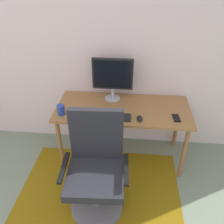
# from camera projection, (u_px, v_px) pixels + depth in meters

# --- Properties ---
(wall_back) EXTENTS (6.00, 0.10, 2.60)m
(wall_back) POSITION_uv_depth(u_px,v_px,m) (86.00, 44.00, 2.64)
(wall_back) COLOR silver
(wall_back) RESTS_ON ground
(area_rug) EXTENTS (1.71, 1.46, 0.01)m
(area_rug) POSITION_uv_depth(u_px,v_px,m) (99.00, 199.00, 2.44)
(area_rug) COLOR #7D5E0D
(area_rug) RESTS_ON ground
(desk) EXTENTS (1.49, 0.66, 0.73)m
(desk) POSITION_uv_depth(u_px,v_px,m) (123.00, 113.00, 2.63)
(desk) COLOR #976537
(desk) RESTS_ON ground
(monitor) EXTENTS (0.46, 0.18, 0.50)m
(monitor) POSITION_uv_depth(u_px,v_px,m) (113.00, 76.00, 2.59)
(monitor) COLOR #B2B2B7
(monitor) RESTS_ON desk
(keyboard) EXTENTS (0.43, 0.13, 0.02)m
(keyboard) POSITION_uv_depth(u_px,v_px,m) (110.00, 117.00, 2.42)
(keyboard) COLOR black
(keyboard) RESTS_ON desk
(computer_mouse) EXTENTS (0.06, 0.10, 0.03)m
(computer_mouse) POSITION_uv_depth(u_px,v_px,m) (140.00, 118.00, 2.39)
(computer_mouse) COLOR black
(computer_mouse) RESTS_ON desk
(coffee_cup) EXTENTS (0.08, 0.08, 0.11)m
(coffee_cup) POSITION_uv_depth(u_px,v_px,m) (61.00, 110.00, 2.45)
(coffee_cup) COLOR #233C98
(coffee_cup) RESTS_ON desk
(cell_phone) EXTENTS (0.08, 0.15, 0.01)m
(cell_phone) POSITION_uv_depth(u_px,v_px,m) (176.00, 118.00, 2.41)
(cell_phone) COLOR black
(cell_phone) RESTS_ON desk
(office_chair) EXTENTS (0.61, 0.54, 1.04)m
(office_chair) POSITION_uv_depth(u_px,v_px,m) (96.00, 172.00, 2.17)
(office_chair) COLOR slate
(office_chair) RESTS_ON ground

